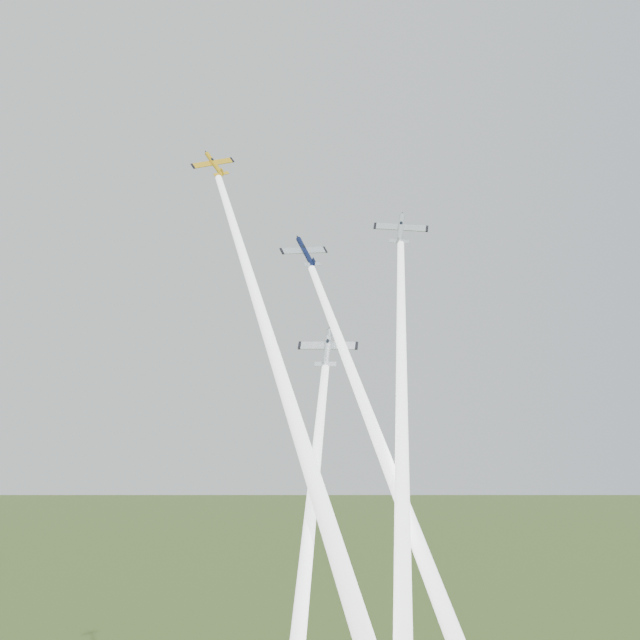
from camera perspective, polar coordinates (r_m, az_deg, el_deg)
The scene contains 8 objects.
plane_yellow at distance 120.75m, azimuth -7.53°, elevation 10.94°, with size 6.64×6.59×1.04m, color gold, non-canonical shape.
smoke_trail_yellow at distance 92.72m, azimuth -2.85°, elevation -3.78°, with size 2.15×2.15×73.43m, color white, non-canonical shape.
plane_navy at distance 110.24m, azimuth -1.05°, elevation 4.86°, with size 7.01×6.95×1.10m, color #0D163B, non-canonical shape.
smoke_trail_navy at distance 88.32m, azimuth 5.47°, elevation -11.81°, with size 2.15×2.15×69.01m, color white, non-canonical shape.
plane_silver_right at distance 115.44m, azimuth 5.76°, elevation 6.47°, with size 7.80×7.74×1.22m, color silver, non-canonical shape.
smoke_trail_silver_right at distance 88.08m, azimuth 5.85°, elevation -10.46°, with size 2.15×2.15×74.35m, color white, non-canonical shape.
plane_silver_low at distance 100.72m, azimuth 0.53°, elevation -1.99°, with size 7.62×7.56×1.19m, color silver, non-canonical shape.
smoke_trail_silver_low at distance 81.25m, azimuth -1.52°, elevation -21.27°, with size 2.15×2.15×65.91m, color white, non-canonical shape.
Camera 1 is at (-12.32, -109.14, 77.40)m, focal length 45.00 mm.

